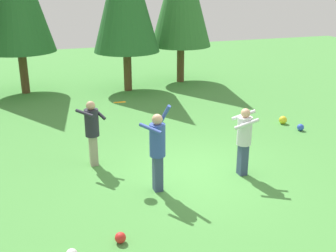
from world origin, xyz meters
name	(u,v)px	position (x,y,z in m)	size (l,w,h in m)	color
ground_plane	(191,172)	(0.00, 0.00, 0.00)	(40.00, 40.00, 0.00)	#4C9342
person_thrower	(157,146)	(-1.03, -0.58, 1.05)	(0.66, 0.67, 1.93)	#38476B
person_catcher	(92,128)	(-2.12, 1.21, 0.97)	(0.71, 0.73, 1.65)	gray
person_bystander	(244,136)	(1.10, -0.47, 0.96)	(0.68, 0.63, 1.63)	#38476B
frisbee	(120,102)	(-1.59, 0.42, 1.78)	(0.29, 0.29, 0.10)	orange
ball_blue	(301,127)	(4.24, 1.64, 0.10)	(0.21, 0.21, 0.21)	blue
ball_yellow	(283,120)	(4.10, 2.37, 0.13)	(0.25, 0.25, 0.25)	yellow
ball_red	(120,238)	(-2.24, -2.22, 0.10)	(0.20, 0.20, 0.20)	red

